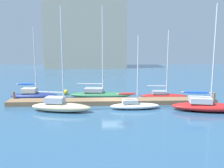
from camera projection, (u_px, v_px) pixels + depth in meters
ground_plane at (113, 104)px, 27.62m from camera, size 120.00×120.00×0.00m
dock_pier at (113, 101)px, 27.58m from camera, size 23.91×2.01×0.53m
dock_piling_near_end at (14, 97)px, 27.85m from camera, size 0.28×0.28×1.38m
dock_piling_far_end at (214, 99)px, 27.18m from camera, size 0.28×0.28×1.38m
sailboat_0 at (34, 95)px, 29.81m from camera, size 5.90×2.02×8.87m
sailboat_1 at (60, 105)px, 24.24m from camera, size 6.46×2.83×10.47m
sailboat_2 at (99, 93)px, 30.81m from camera, size 8.12×2.83×11.47m
sailboat_3 at (134, 104)px, 25.28m from camera, size 5.36×1.67×7.71m
sailboat_4 at (164, 95)px, 30.42m from camera, size 6.01×1.97×8.59m
sailboat_5 at (206, 105)px, 24.48m from camera, size 7.41×3.57×10.71m
mooring_buoy_yellow at (66, 92)px, 32.74m from camera, size 0.70×0.70×0.70m
harbor_building_distant at (86, 36)px, 74.32m from camera, size 24.25×12.03×19.46m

